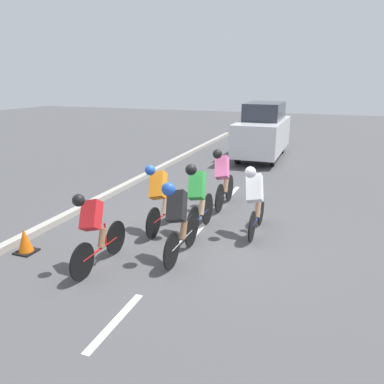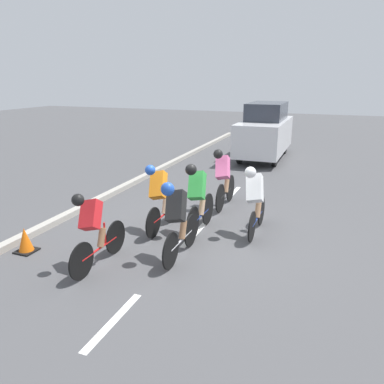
{
  "view_description": "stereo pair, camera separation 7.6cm",
  "coord_description": "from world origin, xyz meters",
  "px_view_note": "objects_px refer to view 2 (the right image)",
  "views": [
    {
      "loc": [
        -2.52,
        7.17,
        3.22
      ],
      "look_at": [
        0.06,
        0.19,
        0.95
      ],
      "focal_mm": 35.0,
      "sensor_mm": 36.0,
      "label": 1
    },
    {
      "loc": [
        -2.6,
        7.14,
        3.22
      ],
      "look_at": [
        0.06,
        0.19,
        0.95
      ],
      "focal_mm": 35.0,
      "sensor_mm": 36.0,
      "label": 2
    }
  ],
  "objects_px": {
    "support_car": "(265,131)",
    "cyclist_white": "(255,198)",
    "cyclist_red": "(93,227)",
    "cyclist_orange": "(160,195)",
    "traffic_cone": "(25,240)",
    "cyclist_black": "(177,217)",
    "cyclist_green": "(198,196)",
    "cyclist_pink": "(223,177)"
  },
  "relations": [
    {
      "from": "support_car",
      "to": "cyclist_white",
      "type": "bearing_deg",
      "value": 99.0
    },
    {
      "from": "cyclist_white",
      "to": "cyclist_red",
      "type": "bearing_deg",
      "value": 46.61
    },
    {
      "from": "cyclist_orange",
      "to": "traffic_cone",
      "type": "height_order",
      "value": "cyclist_orange"
    },
    {
      "from": "cyclist_black",
      "to": "traffic_cone",
      "type": "xyz_separation_m",
      "value": [
        2.84,
        0.8,
        -0.58
      ]
    },
    {
      "from": "cyclist_white",
      "to": "cyclist_green",
      "type": "bearing_deg",
      "value": 18.44
    },
    {
      "from": "cyclist_black",
      "to": "cyclist_green",
      "type": "relative_size",
      "value": 0.98
    },
    {
      "from": "cyclist_red",
      "to": "support_car",
      "type": "height_order",
      "value": "support_car"
    },
    {
      "from": "cyclist_orange",
      "to": "cyclist_pink",
      "type": "bearing_deg",
      "value": -113.39
    },
    {
      "from": "cyclist_green",
      "to": "support_car",
      "type": "distance_m",
      "value": 8.44
    },
    {
      "from": "cyclist_green",
      "to": "traffic_cone",
      "type": "xyz_separation_m",
      "value": [
        2.78,
        2.06,
        -0.59
      ]
    },
    {
      "from": "cyclist_white",
      "to": "traffic_cone",
      "type": "bearing_deg",
      "value": 31.89
    },
    {
      "from": "support_car",
      "to": "traffic_cone",
      "type": "xyz_separation_m",
      "value": [
        2.64,
        10.49,
        -0.89
      ]
    },
    {
      "from": "cyclist_pink",
      "to": "cyclist_orange",
      "type": "bearing_deg",
      "value": 66.61
    },
    {
      "from": "cyclist_black",
      "to": "cyclist_pink",
      "type": "bearing_deg",
      "value": -89.43
    },
    {
      "from": "cyclist_pink",
      "to": "cyclist_red",
      "type": "height_order",
      "value": "cyclist_pink"
    },
    {
      "from": "cyclist_red",
      "to": "traffic_cone",
      "type": "distance_m",
      "value": 1.68
    },
    {
      "from": "cyclist_pink",
      "to": "support_car",
      "type": "distance_m",
      "value": 6.62
    },
    {
      "from": "cyclist_black",
      "to": "cyclist_pink",
      "type": "height_order",
      "value": "cyclist_pink"
    },
    {
      "from": "cyclist_white",
      "to": "cyclist_red",
      "type": "relative_size",
      "value": 0.98
    },
    {
      "from": "cyclist_white",
      "to": "support_car",
      "type": "relative_size",
      "value": 0.37
    },
    {
      "from": "cyclist_black",
      "to": "cyclist_red",
      "type": "bearing_deg",
      "value": 33.42
    },
    {
      "from": "cyclist_pink",
      "to": "cyclist_red",
      "type": "xyz_separation_m",
      "value": [
        1.2,
        3.89,
        -0.08
      ]
    },
    {
      "from": "cyclist_pink",
      "to": "traffic_cone",
      "type": "distance_m",
      "value": 4.82
    },
    {
      "from": "cyclist_green",
      "to": "cyclist_orange",
      "type": "relative_size",
      "value": 1.01
    },
    {
      "from": "cyclist_pink",
      "to": "cyclist_white",
      "type": "bearing_deg",
      "value": 127.63
    },
    {
      "from": "support_car",
      "to": "traffic_cone",
      "type": "relative_size",
      "value": 8.98
    },
    {
      "from": "cyclist_pink",
      "to": "cyclist_orange",
      "type": "height_order",
      "value": "cyclist_pink"
    },
    {
      "from": "cyclist_white",
      "to": "traffic_cone",
      "type": "height_order",
      "value": "cyclist_white"
    },
    {
      "from": "cyclist_white",
      "to": "cyclist_pink",
      "type": "bearing_deg",
      "value": -52.37
    },
    {
      "from": "cyclist_orange",
      "to": "traffic_cone",
      "type": "distance_m",
      "value": 2.79
    },
    {
      "from": "cyclist_black",
      "to": "cyclist_red",
      "type": "height_order",
      "value": "cyclist_black"
    },
    {
      "from": "cyclist_green",
      "to": "traffic_cone",
      "type": "relative_size",
      "value": 3.45
    },
    {
      "from": "cyclist_black",
      "to": "cyclist_pink",
      "type": "relative_size",
      "value": 0.99
    },
    {
      "from": "cyclist_pink",
      "to": "cyclist_orange",
      "type": "xyz_separation_m",
      "value": [
        0.85,
        1.97,
        -0.02
      ]
    },
    {
      "from": "cyclist_red",
      "to": "support_car",
      "type": "xyz_separation_m",
      "value": [
        -1.04,
        -10.5,
        0.38
      ]
    },
    {
      "from": "cyclist_red",
      "to": "cyclist_white",
      "type": "bearing_deg",
      "value": -133.39
    },
    {
      "from": "cyclist_green",
      "to": "support_car",
      "type": "bearing_deg",
      "value": -89.07
    },
    {
      "from": "support_car",
      "to": "traffic_cone",
      "type": "distance_m",
      "value": 10.86
    },
    {
      "from": "cyclist_red",
      "to": "cyclist_black",
      "type": "bearing_deg",
      "value": -146.58
    },
    {
      "from": "cyclist_orange",
      "to": "cyclist_white",
      "type": "bearing_deg",
      "value": -165.08
    },
    {
      "from": "cyclist_white",
      "to": "traffic_cone",
      "type": "distance_m",
      "value": 4.65
    },
    {
      "from": "cyclist_pink",
      "to": "cyclist_white",
      "type": "relative_size",
      "value": 1.02
    }
  ]
}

